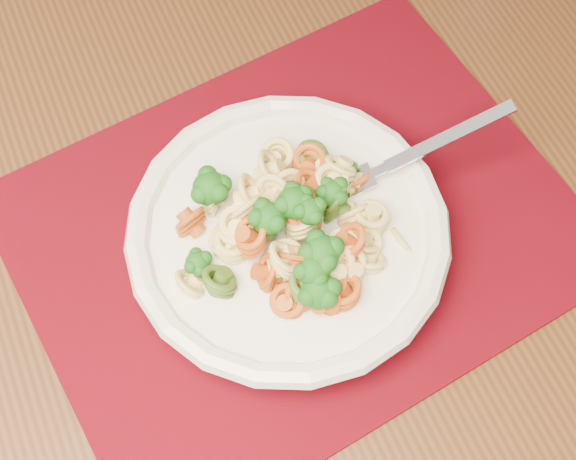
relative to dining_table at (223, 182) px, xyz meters
name	(u,v)px	position (x,y,z in m)	size (l,w,h in m)	color
dining_table	(223,182)	(0.00, 0.00, 0.00)	(1.59, 1.05, 0.73)	#532E17
placemat	(296,230)	(0.02, -0.12, 0.09)	(0.45, 0.35, 0.00)	#500310
pasta_bowl	(288,236)	(0.01, -0.14, 0.12)	(0.26, 0.26, 0.05)	white
pasta_broccoli_heap	(288,227)	(0.01, -0.14, 0.13)	(0.22, 0.22, 0.06)	#EBD574
fork	(358,181)	(0.08, -0.12, 0.13)	(0.19, 0.02, 0.01)	silver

